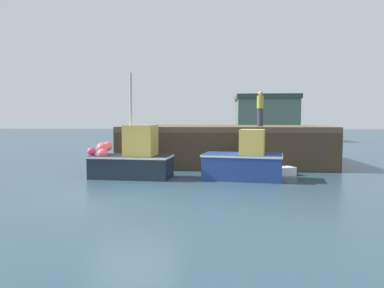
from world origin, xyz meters
TOP-DOWN VIEW (x-y plane):
  - ground at (0.00, 0.00)m, footprint 120.00×160.00m
  - pier at (2.87, 7.96)m, footprint 10.22×6.62m
  - fishing_boat_near_left at (-0.83, 3.27)m, footprint 3.43×1.76m
  - fishing_boat_near_right at (3.61, 3.29)m, footprint 3.28×2.09m
  - rowboat at (4.89, 4.27)m, footprint 1.88×1.20m
  - dockworker at (4.66, 7.52)m, footprint 0.34×0.34m
  - warehouse at (7.71, 30.50)m, footprint 6.69×7.09m

SIDE VIEW (x-z plane):
  - ground at x=0.00m, z-range -0.10..0.00m
  - rowboat at x=4.89m, z-range -0.02..0.37m
  - fishing_boat_near_right at x=3.61m, z-range -0.27..1.69m
  - fishing_boat_near_left at x=-0.83m, z-range -1.31..2.87m
  - pier at x=2.87m, z-range 0.63..2.64m
  - warehouse at x=7.71m, z-range 0.02..5.06m
  - dockworker at x=4.66m, z-range 2.01..3.76m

